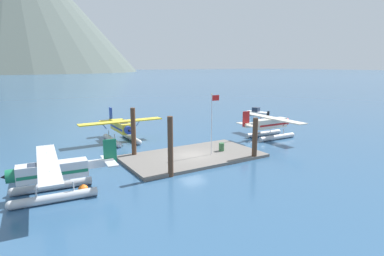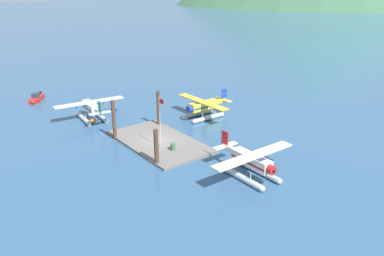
# 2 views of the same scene
# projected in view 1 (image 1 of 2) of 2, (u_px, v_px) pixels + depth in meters

# --- Properties ---
(ground_plane) EXTENTS (1200.00, 1200.00, 0.00)m
(ground_plane) POSITION_uv_depth(u_px,v_px,m) (193.00, 158.00, 33.03)
(ground_plane) COLOR #2D5175
(dock_platform) EXTENTS (14.12, 7.84, 0.30)m
(dock_platform) POSITION_uv_depth(u_px,v_px,m) (193.00, 156.00, 33.00)
(dock_platform) COLOR #66605B
(dock_platform) RESTS_ON ground
(piling_near_left) EXTENTS (0.47, 0.47, 5.26)m
(piling_near_left) POSITION_uv_depth(u_px,v_px,m) (170.00, 147.00, 26.99)
(piling_near_left) COLOR #4C3323
(piling_near_left) RESTS_ON ground
(piling_near_right) EXTENTS (0.52, 0.52, 4.27)m
(piling_near_right) POSITION_uv_depth(u_px,v_px,m) (255.00, 139.00, 32.23)
(piling_near_right) COLOR #4C3323
(piling_near_right) RESTS_ON ground
(piling_far_left) EXTENTS (0.49, 0.49, 5.19)m
(piling_far_left) POSITION_uv_depth(u_px,v_px,m) (133.00, 133.00, 32.75)
(piling_far_left) COLOR #4C3323
(piling_far_left) RESTS_ON ground
(flagpole) EXTENTS (0.95, 0.10, 6.34)m
(flagpole) POSITION_uv_depth(u_px,v_px,m) (213.00, 117.00, 32.47)
(flagpole) COLOR silver
(flagpole) RESTS_ON dock_platform
(fuel_drum) EXTENTS (0.62, 0.62, 0.88)m
(fuel_drum) POSITION_uv_depth(u_px,v_px,m) (222.00, 147.00, 34.47)
(fuel_drum) COLOR #33663D
(fuel_drum) RESTS_ON dock_platform
(mooring_buoy) EXTENTS (0.74, 0.74, 0.74)m
(mooring_buoy) POSITION_uv_depth(u_px,v_px,m) (83.00, 189.00, 23.67)
(mooring_buoy) COLOR orange
(mooring_buoy) RESTS_ON ground
(mountain_ridge_centre_peak) EXTENTS (317.10, 317.10, 183.36)m
(mountain_ridge_centre_peak) POSITION_uv_depth(u_px,v_px,m) (15.00, 3.00, 427.65)
(mountain_ridge_centre_peak) COLOR #4C5651
(mountain_ridge_centre_peak) RESTS_ON ground
(seaplane_cream_stbd_fwd) EXTENTS (7.98, 10.43, 3.84)m
(seaplane_cream_stbd_fwd) POSITION_uv_depth(u_px,v_px,m) (271.00, 126.00, 41.84)
(seaplane_cream_stbd_fwd) COLOR #B7BABF
(seaplane_cream_stbd_fwd) RESTS_ON ground
(seaplane_silver_port_aft) EXTENTS (7.96, 10.48, 3.84)m
(seaplane_silver_port_aft) POSITION_uv_depth(u_px,v_px,m) (53.00, 175.00, 23.11)
(seaplane_silver_port_aft) COLOR #B7BABF
(seaplane_silver_port_aft) RESTS_ON ground
(seaplane_yellow_bow_left) EXTENTS (10.41, 7.98, 3.84)m
(seaplane_yellow_bow_left) POSITION_uv_depth(u_px,v_px,m) (121.00, 129.00, 39.67)
(seaplane_yellow_bow_left) COLOR #B7BABF
(seaplane_yellow_bow_left) RESTS_ON ground
(boat_white_open_east) EXTENTS (2.85, 4.68, 1.50)m
(boat_white_open_east) POSITION_uv_depth(u_px,v_px,m) (257.00, 113.00, 60.88)
(boat_white_open_east) COLOR silver
(boat_white_open_east) RESTS_ON ground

